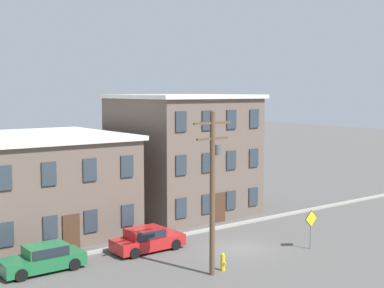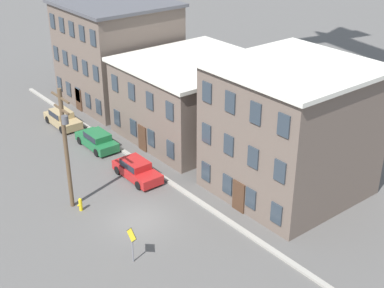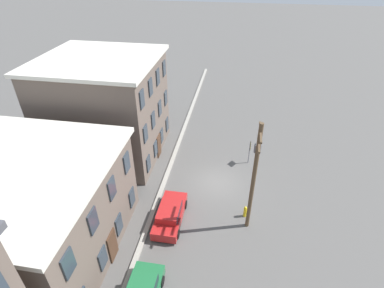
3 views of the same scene
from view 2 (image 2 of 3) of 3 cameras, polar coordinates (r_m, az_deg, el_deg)
ground_plane at (r=35.94m, az=-5.69°, el=-8.08°), size 200.00×200.00×0.00m
kerb_strip at (r=38.07m, az=-0.00°, el=-5.64°), size 56.00×0.36×0.16m
apartment_corner at (r=54.21m, az=-7.94°, el=9.68°), size 10.50×9.82×9.94m
apartment_midblock at (r=46.41m, az=0.25°, el=4.98°), size 10.98×11.43×6.73m
apartment_far at (r=37.69m, az=10.51°, el=1.52°), size 9.66×9.94×9.38m
car_tan at (r=50.35m, az=-13.66°, el=2.73°), size 4.40×1.92×1.43m
car_green at (r=45.47m, az=-10.09°, el=0.48°), size 4.40×1.92×1.43m
car_red at (r=40.42m, az=-5.93°, el=-2.66°), size 4.40×1.92×1.43m
caution_sign at (r=31.50m, az=-6.43°, el=-10.04°), size 1.06×0.08×2.43m
utility_pole at (r=35.78m, az=-13.32°, el=0.10°), size 2.40×0.44×8.61m
fire_hydrant at (r=37.25m, az=-11.81°, el=-6.31°), size 0.24×0.34×0.96m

